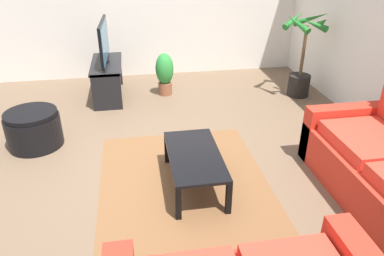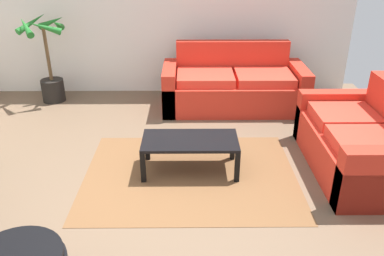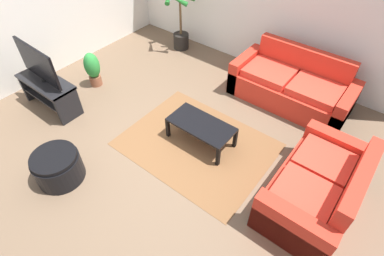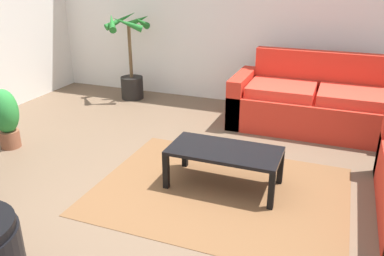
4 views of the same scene
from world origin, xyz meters
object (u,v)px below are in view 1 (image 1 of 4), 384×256
object	(u,v)px
coffee_table	(195,158)
potted_plant_small	(165,73)
tv_stand	(108,75)
ottoman	(34,129)
potted_palm	(302,62)
tv	(104,41)

from	to	relation	value
coffee_table	potted_plant_small	xyz separation A→B (m)	(-2.47, -0.04, 0.04)
tv_stand	coffee_table	world-z (taller)	tv_stand
ottoman	potted_palm	bearing A→B (deg)	104.36
coffee_table	ottoman	size ratio (longest dim) A/B	1.58
tv_stand	coffee_table	xyz separation A→B (m)	(2.53, 0.92, -0.04)
tv	coffee_table	bearing A→B (deg)	19.92
tv	potted_palm	size ratio (longest dim) A/B	0.80
potted_palm	ottoman	bearing A→B (deg)	-75.64
tv	potted_plant_small	size ratio (longest dim) A/B	1.54
potted_plant_small	ottoman	distance (m)	2.18
tv_stand	ottoman	bearing A→B (deg)	-30.26
coffee_table	ottoman	world-z (taller)	ottoman
tv	ottoman	world-z (taller)	tv
coffee_table	ottoman	bearing A→B (deg)	-122.51
tv_stand	coffee_table	bearing A→B (deg)	19.98
potted_plant_small	potted_palm	bearing A→B (deg)	79.45
tv	coffee_table	world-z (taller)	tv
tv_stand	ottoman	xyz separation A→B (m)	(1.42, -0.83, -0.14)
coffee_table	ottoman	distance (m)	2.07
tv_stand	ottoman	size ratio (longest dim) A/B	1.74
tv_stand	tv	world-z (taller)	tv
ottoman	coffee_table	bearing A→B (deg)	57.49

